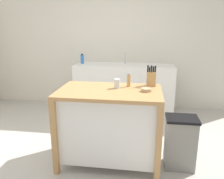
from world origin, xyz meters
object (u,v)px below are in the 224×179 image
object	(u,v)px
kitchen_island	(110,123)
pepper_grinder	(129,80)
bowl_stoneware_deep	(146,90)
knife_block	(151,78)
drinking_cup	(117,84)
sink_faucet	(125,58)
bottle_spray_cleaner	(82,59)
trash_bin	(180,142)

from	to	relation	value
kitchen_island	pepper_grinder	world-z (taller)	pepper_grinder
bowl_stoneware_deep	knife_block	bearing A→B (deg)	77.91
kitchen_island	pepper_grinder	size ratio (longest dim) A/B	6.95
kitchen_island	drinking_cup	distance (m)	0.48
bowl_stoneware_deep	sink_faucet	distance (m)	1.98
kitchen_island	knife_block	distance (m)	0.73
kitchen_island	sink_faucet	bearing A→B (deg)	89.80
bowl_stoneware_deep	bottle_spray_cleaner	world-z (taller)	bottle_spray_cleaner
knife_block	drinking_cup	size ratio (longest dim) A/B	2.32
pepper_grinder	kitchen_island	bearing A→B (deg)	-137.73
trash_bin	bottle_spray_cleaner	distance (m)	2.56
knife_block	trash_bin	bearing A→B (deg)	-35.51
trash_bin	bottle_spray_cleaner	bearing A→B (deg)	132.00
drinking_cup	trash_bin	world-z (taller)	drinking_cup
kitchen_island	bottle_spray_cleaner	size ratio (longest dim) A/B	6.17
knife_block	sink_faucet	xyz separation A→B (m)	(-0.46, 1.68, 0.01)
knife_block	sink_faucet	size ratio (longest dim) A/B	1.15
bowl_stoneware_deep	sink_faucet	xyz separation A→B (m)	(-0.41, 1.94, 0.08)
bowl_stoneware_deep	drinking_cup	size ratio (longest dim) A/B	1.07
pepper_grinder	trash_bin	size ratio (longest dim) A/B	0.27
sink_faucet	trash_bin	bearing A→B (deg)	-66.95
knife_block	drinking_cup	distance (m)	0.43
sink_faucet	bottle_spray_cleaner	world-z (taller)	sink_faucet
drinking_cup	sink_faucet	bearing A→B (deg)	92.15
bowl_stoneware_deep	sink_faucet	size ratio (longest dim) A/B	0.53
trash_bin	sink_faucet	size ratio (longest dim) A/B	2.86
pepper_grinder	sink_faucet	bearing A→B (deg)	96.45
kitchen_island	trash_bin	distance (m)	0.85
bowl_stoneware_deep	bottle_spray_cleaner	distance (m)	2.21
trash_bin	sink_faucet	distance (m)	2.22
drinking_cup	pepper_grinder	world-z (taller)	pepper_grinder
knife_block	pepper_grinder	xyz separation A→B (m)	(-0.27, -0.07, -0.01)
drinking_cup	bottle_spray_cleaner	world-z (taller)	bottle_spray_cleaner
trash_bin	pepper_grinder	bearing A→B (deg)	163.57
bowl_stoneware_deep	trash_bin	bearing A→B (deg)	-0.25
bottle_spray_cleaner	trash_bin	bearing A→B (deg)	-48.00
kitchen_island	drinking_cup	world-z (taller)	drinking_cup
trash_bin	sink_faucet	world-z (taller)	sink_faucet
sink_faucet	bottle_spray_cleaner	size ratio (longest dim) A/B	1.15
pepper_grinder	trash_bin	distance (m)	0.94
pepper_grinder	bottle_spray_cleaner	bearing A→B (deg)	121.87
knife_block	bowl_stoneware_deep	bearing A→B (deg)	-102.09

